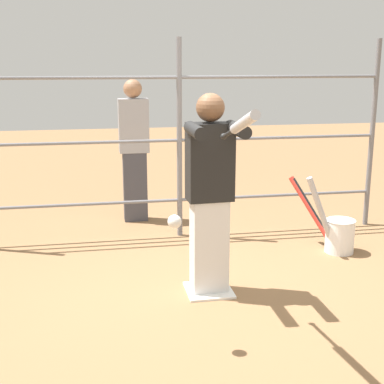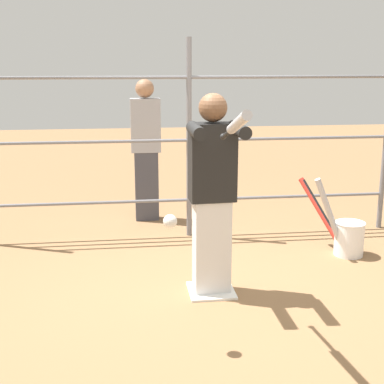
{
  "view_description": "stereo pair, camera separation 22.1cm",
  "coord_description": "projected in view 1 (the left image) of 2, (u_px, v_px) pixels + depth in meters",
  "views": [
    {
      "loc": [
        0.94,
        4.28,
        1.98
      ],
      "look_at": [
        0.22,
        0.35,
        1.0
      ],
      "focal_mm": 50.0,
      "sensor_mm": 36.0,
      "label": 1
    },
    {
      "loc": [
        0.73,
        4.32,
        1.98
      ],
      "look_at": [
        0.22,
        0.35,
        1.0
      ],
      "focal_mm": 50.0,
      "sensor_mm": 36.0,
      "label": 2
    }
  ],
  "objects": [
    {
      "name": "bat_bucket",
      "position": [
        335.0,
        231.0,
        5.67
      ],
      "size": [
        0.59,
        0.65,
        0.85
      ],
      "color": "white",
      "rests_on": "ground"
    },
    {
      "name": "ground_plane",
      "position": [
        209.0,
        291.0,
        4.73
      ],
      "size": [
        24.0,
        24.0,
        0.0
      ],
      "primitive_type": "plane",
      "color": "olive"
    },
    {
      "name": "baseball_bat_swinging",
      "position": [
        241.0,
        124.0,
        3.41
      ],
      "size": [
        0.08,
        0.88,
        0.3
      ],
      "color": "black"
    },
    {
      "name": "bystander_behind_fence",
      "position": [
        134.0,
        149.0,
        6.64
      ],
      "size": [
        0.37,
        0.23,
        1.77
      ],
      "color": "#3F3F47",
      "rests_on": "ground"
    },
    {
      "name": "home_plate",
      "position": [
        209.0,
        290.0,
        4.73
      ],
      "size": [
        0.4,
        0.4,
        0.02
      ],
      "color": "white",
      "rests_on": "ground"
    },
    {
      "name": "fence_backstop",
      "position": [
        179.0,
        140.0,
        5.99
      ],
      "size": [
        4.74,
        0.06,
        2.24
      ],
      "color": "slate",
      "rests_on": "ground"
    },
    {
      "name": "softball_in_flight",
      "position": [
        175.0,
        222.0,
        3.6
      ],
      "size": [
        0.1,
        0.1,
        0.1
      ],
      "color": "white"
    },
    {
      "name": "batter",
      "position": [
        210.0,
        189.0,
        4.49
      ],
      "size": [
        0.44,
        0.59,
        1.73
      ],
      "color": "silver",
      "rests_on": "ground"
    }
  ]
}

